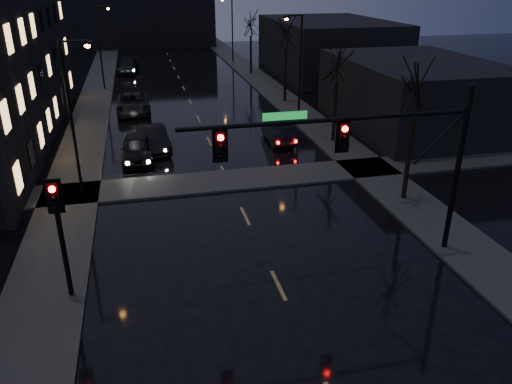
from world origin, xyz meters
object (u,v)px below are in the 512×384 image
oncoming_car_b (154,139)px  lead_car (278,132)px  oncoming_car_c (133,103)px  oncoming_car_d (128,66)px  oncoming_car_a (137,148)px

oncoming_car_b → lead_car: oncoming_car_b is taller
oncoming_car_b → oncoming_car_c: 10.15m
oncoming_car_c → oncoming_car_d: (-0.43, 18.78, -0.05)m
oncoming_car_c → oncoming_car_d: oncoming_car_c is taller
oncoming_car_a → oncoming_car_b: size_ratio=0.99×
oncoming_car_b → oncoming_car_d: bearing=86.6°
oncoming_car_b → oncoming_car_c: oncoming_car_c is taller
oncoming_car_d → lead_car: bearing=-65.4°
oncoming_car_a → oncoming_car_d: bearing=92.5°
oncoming_car_b → oncoming_car_c: size_ratio=0.81×
oncoming_car_b → lead_car: size_ratio=1.10×
oncoming_car_b → oncoming_car_d: oncoming_car_b is taller
oncoming_car_a → oncoming_car_c: bearing=92.2°
lead_car → oncoming_car_c: bearing=-45.5°
oncoming_car_a → oncoming_car_c: oncoming_car_c is taller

